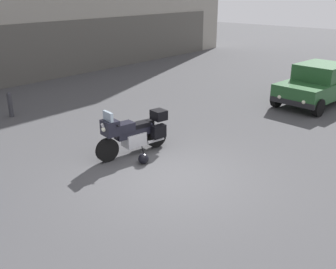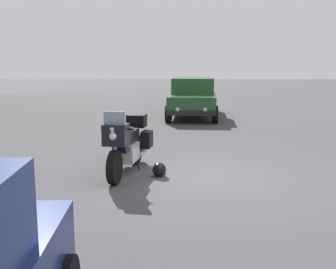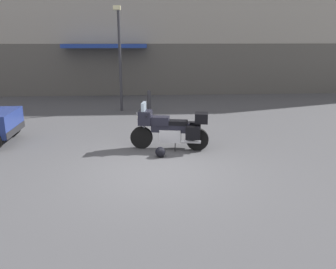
# 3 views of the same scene
# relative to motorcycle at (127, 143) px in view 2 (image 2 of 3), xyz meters

# --- Properties ---
(ground_plane) EXTENTS (80.00, 80.00, 0.00)m
(ground_plane) POSITION_rel_motorcycle_xyz_m (-0.47, -1.73, -0.62)
(ground_plane) COLOR #424244
(motorcycle) EXTENTS (2.25, 0.95, 1.36)m
(motorcycle) POSITION_rel_motorcycle_xyz_m (0.00, 0.00, 0.00)
(motorcycle) COLOR black
(motorcycle) RESTS_ON ground
(helmet) EXTENTS (0.28, 0.28, 0.28)m
(helmet) POSITION_rel_motorcycle_xyz_m (-0.33, -0.67, -0.48)
(helmet) COLOR black
(helmet) RESTS_ON ground
(car_sedan_far) EXTENTS (4.69, 2.29, 1.56)m
(car_sedan_far) POSITION_rel_motorcycle_xyz_m (8.51, -1.93, 0.16)
(car_sedan_far) COLOR #235128
(car_sedan_far) RESTS_ON ground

